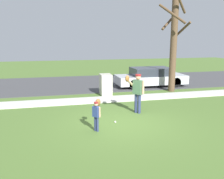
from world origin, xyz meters
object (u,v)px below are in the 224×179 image
Objects in this scene: person_child at (97,111)px; person_adult at (137,89)px; baseball at (115,122)px; utility_cabinet at (106,85)px; street_tree_near at (174,42)px; parked_sedan_silver at (151,77)px.

person_adult is at bearing -0.44° from person_child.
baseball is at bearing 1.13° from person_adult.
person_child reaches higher than baseball.
person_adult is at bearing -81.19° from utility_cabinet.
baseball is at bearing -134.87° from street_tree_near.
parked_sedan_silver is (4.86, 7.04, -0.08)m from person_child.
person_adult is 22.57× the size of baseball.
baseball is (-1.20, -1.00, -1.01)m from person_adult.
person_child is 0.20× the size of street_tree_near.
person_child is 14.47× the size of baseball.
street_tree_near reaches higher than person_child.
baseball is 0.02× the size of parked_sedan_silver.
person_child is 0.91× the size of utility_cabinet.
person_child is 1.19m from baseball.
person_child is 8.55m from parked_sedan_silver.
utility_cabinet reaches higher than baseball.
utility_cabinet is at bearing -179.66° from street_tree_near.
baseball is at bearing -2.94° from person_child.
street_tree_near is at bearing 45.13° from baseball.
street_tree_near is at bearing -70.22° from parked_sedan_silver.
person_adult reaches higher than parked_sedan_silver.
baseball is 7.24m from street_tree_near.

